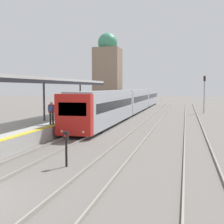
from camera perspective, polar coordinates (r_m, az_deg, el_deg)
track_middle_line at (r=9.18m, az=-9.29°, el=-17.49°), size 1.51×120.00×0.15m
platform_canopy at (r=25.42m, az=-12.29°, el=5.69°), size 4.00×21.95×3.35m
person_on_platform at (r=22.69m, az=-11.03°, el=0.20°), size 0.40×0.40×1.66m
train_near at (r=44.50m, az=3.85°, el=2.24°), size 2.56×48.79×3.20m
signal_post_near at (r=13.96m, az=-8.38°, el=-5.93°), size 0.20×0.21×1.57m
signal_mast_far at (r=44.33m, az=16.52°, el=3.90°), size 0.28×0.29×5.10m
distant_domed_building at (r=57.10m, az=-0.80°, el=7.32°), size 4.59×4.59×13.35m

